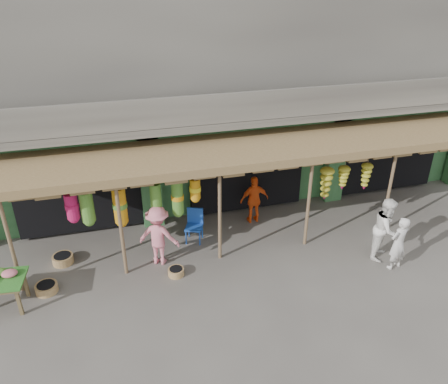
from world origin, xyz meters
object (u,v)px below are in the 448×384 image
object	(u,v)px
person_right	(386,228)
person_vendor	(254,200)
person_shopper	(159,236)
person_front	(398,243)
blue_chair	(195,223)

from	to	relation	value
person_right	person_vendor	bearing A→B (deg)	92.98
person_right	person_shopper	bearing A→B (deg)	124.02
person_front	person_right	bearing A→B (deg)	-101.33
blue_chair	person_shopper	bearing A→B (deg)	-120.11
blue_chair	person_right	bearing A→B (deg)	-0.98
person_front	person_right	distance (m)	0.55
person_front	person_vendor	world-z (taller)	person_vendor
blue_chair	person_front	distance (m)	5.46
person_front	person_right	size ratio (longest dim) A/B	0.86
person_right	person_shopper	world-z (taller)	person_right
person_vendor	blue_chair	bearing A→B (deg)	13.53
blue_chair	person_front	world-z (taller)	person_front
blue_chair	person_vendor	size ratio (longest dim) A/B	0.64
person_right	person_shopper	size ratio (longest dim) A/B	1.04
blue_chair	person_shopper	xyz separation A→B (m)	(-1.12, -0.83, 0.29)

